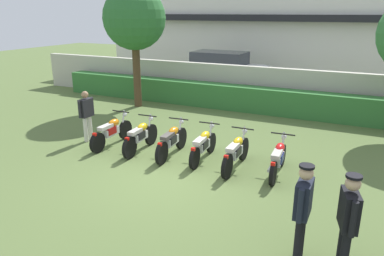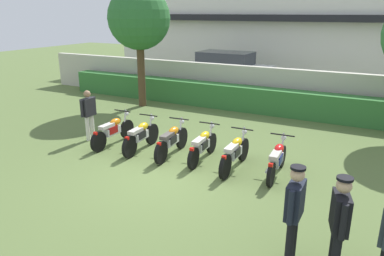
{
  "view_description": "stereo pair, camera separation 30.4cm",
  "coord_description": "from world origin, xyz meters",
  "px_view_note": "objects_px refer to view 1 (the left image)",
  "views": [
    {
      "loc": [
        4.18,
        -7.09,
        3.87
      ],
      "look_at": [
        0.0,
        1.54,
        0.79
      ],
      "focal_mm": 34.07,
      "sensor_mm": 36.0,
      "label": 1
    },
    {
      "loc": [
        4.46,
        -6.96,
        3.87
      ],
      "look_at": [
        0.0,
        1.54,
        0.79
      ],
      "focal_mm": 34.07,
      "sensor_mm": 36.0,
      "label": 2
    }
  ],
  "objects_px": {
    "motorcycle_in_row_3": "(203,145)",
    "inspector_person": "(86,112)",
    "officer_0": "(303,205)",
    "motorcycle_in_row_2": "(172,141)",
    "tree_near_inspector": "(134,19)",
    "parked_car": "(222,70)",
    "motorcycle_in_row_1": "(140,136)",
    "officer_1": "(348,217)",
    "motorcycle_in_row_5": "(278,158)",
    "motorcycle_in_row_4": "(236,152)",
    "motorcycle_in_row_0": "(112,131)"
  },
  "relations": [
    {
      "from": "motorcycle_in_row_1",
      "to": "motorcycle_in_row_3",
      "type": "xyz_separation_m",
      "value": [
        1.9,
        0.17,
        -0.02
      ]
    },
    {
      "from": "motorcycle_in_row_4",
      "to": "inspector_person",
      "type": "height_order",
      "value": "inspector_person"
    },
    {
      "from": "motorcycle_in_row_3",
      "to": "motorcycle_in_row_0",
      "type": "bearing_deg",
      "value": 89.82
    },
    {
      "from": "motorcycle_in_row_5",
      "to": "motorcycle_in_row_2",
      "type": "bearing_deg",
      "value": 88.27
    },
    {
      "from": "officer_0",
      "to": "motorcycle_in_row_3",
      "type": "bearing_deg",
      "value": -45.02
    },
    {
      "from": "tree_near_inspector",
      "to": "motorcycle_in_row_2",
      "type": "bearing_deg",
      "value": -47.02
    },
    {
      "from": "motorcycle_in_row_2",
      "to": "motorcycle_in_row_3",
      "type": "bearing_deg",
      "value": -87.78
    },
    {
      "from": "motorcycle_in_row_3",
      "to": "inspector_person",
      "type": "height_order",
      "value": "inspector_person"
    },
    {
      "from": "motorcycle_in_row_2",
      "to": "motorcycle_in_row_3",
      "type": "distance_m",
      "value": 0.92
    },
    {
      "from": "motorcycle_in_row_2",
      "to": "motorcycle_in_row_4",
      "type": "distance_m",
      "value": 1.89
    },
    {
      "from": "parked_car",
      "to": "motorcycle_in_row_3",
      "type": "xyz_separation_m",
      "value": [
        3.14,
        -9.38,
        -0.5
      ]
    },
    {
      "from": "tree_near_inspector",
      "to": "parked_car",
      "type": "bearing_deg",
      "value": 70.63
    },
    {
      "from": "parked_car",
      "to": "motorcycle_in_row_1",
      "type": "distance_m",
      "value": 9.64
    },
    {
      "from": "officer_0",
      "to": "inspector_person",
      "type": "bearing_deg",
      "value": -23.08
    },
    {
      "from": "inspector_person",
      "to": "motorcycle_in_row_1",
      "type": "bearing_deg",
      "value": -1.43
    },
    {
      "from": "motorcycle_in_row_4",
      "to": "parked_car",
      "type": "bearing_deg",
      "value": 23.02
    },
    {
      "from": "motorcycle_in_row_2",
      "to": "tree_near_inspector",
      "type": "bearing_deg",
      "value": 39.07
    },
    {
      "from": "tree_near_inspector",
      "to": "motorcycle_in_row_1",
      "type": "distance_m",
      "value": 6.19
    },
    {
      "from": "motorcycle_in_row_0",
      "to": "motorcycle_in_row_5",
      "type": "xyz_separation_m",
      "value": [
        4.98,
        0.1,
        -0.01
      ]
    },
    {
      "from": "motorcycle_in_row_0",
      "to": "inspector_person",
      "type": "height_order",
      "value": "inspector_person"
    },
    {
      "from": "inspector_person",
      "to": "motorcycle_in_row_0",
      "type": "bearing_deg",
      "value": -1.59
    },
    {
      "from": "motorcycle_in_row_0",
      "to": "motorcycle_in_row_3",
      "type": "relative_size",
      "value": 1.06
    },
    {
      "from": "motorcycle_in_row_3",
      "to": "officer_1",
      "type": "relative_size",
      "value": 1.1
    },
    {
      "from": "motorcycle_in_row_1",
      "to": "tree_near_inspector",
      "type": "bearing_deg",
      "value": 31.82
    },
    {
      "from": "tree_near_inspector",
      "to": "motorcycle_in_row_2",
      "type": "distance_m",
      "value": 6.69
    },
    {
      "from": "motorcycle_in_row_1",
      "to": "inspector_person",
      "type": "relative_size",
      "value": 1.17
    },
    {
      "from": "motorcycle_in_row_4",
      "to": "motorcycle_in_row_3",
      "type": "bearing_deg",
      "value": 81.15
    },
    {
      "from": "motorcycle_in_row_0",
      "to": "motorcycle_in_row_4",
      "type": "bearing_deg",
      "value": -90.22
    },
    {
      "from": "tree_near_inspector",
      "to": "officer_0",
      "type": "xyz_separation_m",
      "value": [
        8.05,
        -7.35,
        -2.59
      ]
    },
    {
      "from": "motorcycle_in_row_2",
      "to": "officer_0",
      "type": "relative_size",
      "value": 1.15
    },
    {
      "from": "motorcycle_in_row_2",
      "to": "officer_0",
      "type": "height_order",
      "value": "officer_0"
    },
    {
      "from": "motorcycle_in_row_3",
      "to": "officer_1",
      "type": "bearing_deg",
      "value": -133.2
    },
    {
      "from": "inspector_person",
      "to": "officer_0",
      "type": "height_order",
      "value": "officer_0"
    },
    {
      "from": "parked_car",
      "to": "motorcycle_in_row_3",
      "type": "relative_size",
      "value": 2.48
    },
    {
      "from": "motorcycle_in_row_4",
      "to": "motorcycle_in_row_5",
      "type": "relative_size",
      "value": 1.06
    },
    {
      "from": "tree_near_inspector",
      "to": "motorcycle_in_row_5",
      "type": "xyz_separation_m",
      "value": [
        6.98,
        -4.27,
        -3.13
      ]
    },
    {
      "from": "tree_near_inspector",
      "to": "motorcycle_in_row_0",
      "type": "bearing_deg",
      "value": -65.4
    },
    {
      "from": "motorcycle_in_row_3",
      "to": "parked_car",
      "type": "bearing_deg",
      "value": 15.47
    },
    {
      "from": "motorcycle_in_row_4",
      "to": "motorcycle_in_row_2",
      "type": "bearing_deg",
      "value": 88.2
    },
    {
      "from": "motorcycle_in_row_4",
      "to": "officer_0",
      "type": "distance_m",
      "value": 3.69
    },
    {
      "from": "motorcycle_in_row_0",
      "to": "motorcycle_in_row_2",
      "type": "bearing_deg",
      "value": -88.86
    },
    {
      "from": "motorcycle_in_row_2",
      "to": "motorcycle_in_row_5",
      "type": "height_order",
      "value": "motorcycle_in_row_2"
    },
    {
      "from": "inspector_person",
      "to": "motorcycle_in_row_3",
      "type": "bearing_deg",
      "value": 1.77
    },
    {
      "from": "motorcycle_in_row_2",
      "to": "parked_car",
      "type": "bearing_deg",
      "value": 9.3
    },
    {
      "from": "parked_car",
      "to": "motorcycle_in_row_1",
      "type": "xyz_separation_m",
      "value": [
        1.24,
        -9.55,
        -0.48
      ]
    },
    {
      "from": "motorcycle_in_row_1",
      "to": "motorcycle_in_row_2",
      "type": "bearing_deg",
      "value": -88.73
    },
    {
      "from": "motorcycle_in_row_5",
      "to": "officer_1",
      "type": "distance_m",
      "value": 3.61
    },
    {
      "from": "officer_1",
      "to": "motorcycle_in_row_1",
      "type": "bearing_deg",
      "value": -41.95
    },
    {
      "from": "parked_car",
      "to": "motorcycle_in_row_2",
      "type": "xyz_separation_m",
      "value": [
        2.22,
        -9.48,
        -0.48
      ]
    },
    {
      "from": "motorcycle_in_row_3",
      "to": "motorcycle_in_row_5",
      "type": "relative_size",
      "value": 1.01
    }
  ]
}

